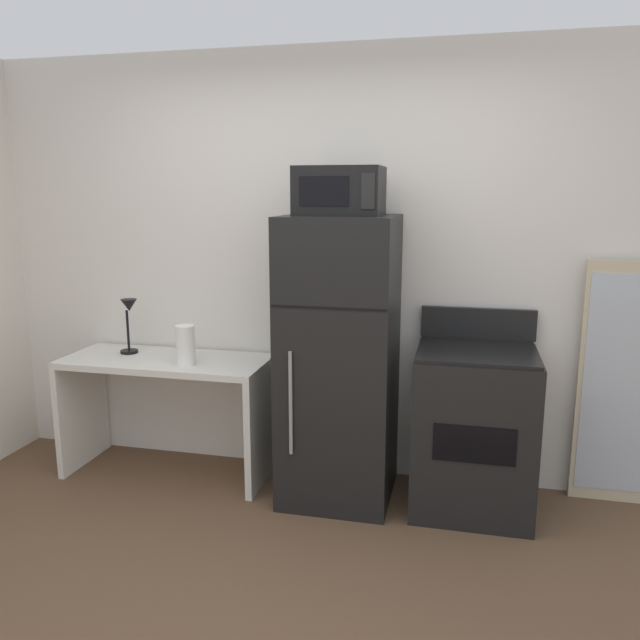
{
  "coord_description": "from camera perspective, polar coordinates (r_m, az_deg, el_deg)",
  "views": [
    {
      "loc": [
        0.83,
        -2.09,
        1.77
      ],
      "look_at": [
        0.09,
        1.1,
        1.09
      ],
      "focal_mm": 35.29,
      "sensor_mm": 36.0,
      "label": 1
    }
  ],
  "objects": [
    {
      "name": "ground_plane",
      "position": [
        2.86,
        -7.51,
        -26.66
      ],
      "size": [
        12.0,
        12.0,
        0.0
      ],
      "primitive_type": "plane",
      "color": "brown"
    },
    {
      "name": "microwave",
      "position": [
        3.45,
        1.81,
        11.61
      ],
      "size": [
        0.46,
        0.35,
        0.26
      ],
      "color": "black",
      "rests_on": "refrigerator"
    },
    {
      "name": "wall_back_white",
      "position": [
        3.91,
        0.78,
        4.76
      ],
      "size": [
        5.0,
        0.1,
        2.6
      ],
      "primitive_type": "cube",
      "color": "silver",
      "rests_on": "ground"
    },
    {
      "name": "refrigerator",
      "position": [
        3.6,
        1.78,
        -3.67
      ],
      "size": [
        0.62,
        0.65,
        1.64
      ],
      "color": "black",
      "rests_on": "ground"
    },
    {
      "name": "desk",
      "position": [
        4.08,
        -13.66,
        -6.34
      ],
      "size": [
        1.28,
        0.54,
        0.75
      ],
      "color": "silver",
      "rests_on": "ground"
    },
    {
      "name": "paper_towel_roll",
      "position": [
        3.81,
        -12.09,
        -2.26
      ],
      "size": [
        0.11,
        0.11,
        0.24
      ],
      "primitive_type": "cylinder",
      "color": "white",
      "rests_on": "desk"
    },
    {
      "name": "desk_lamp",
      "position": [
        4.13,
        -16.94,
        0.28
      ],
      "size": [
        0.14,
        0.12,
        0.35
      ],
      "color": "black",
      "rests_on": "desk"
    },
    {
      "name": "oven_range",
      "position": [
        3.66,
        13.76,
        -9.53
      ],
      "size": [
        0.65,
        0.61,
        1.1
      ],
      "color": "black",
      "rests_on": "ground"
    },
    {
      "name": "leaning_mirror",
      "position": [
        3.92,
        25.46,
        -5.31
      ],
      "size": [
        0.44,
        0.03,
        1.4
      ],
      "color": "#C6B793",
      "rests_on": "ground"
    }
  ]
}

